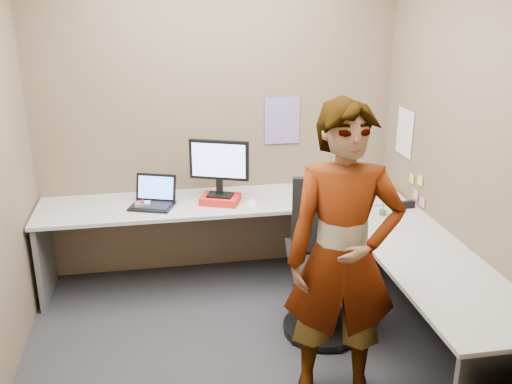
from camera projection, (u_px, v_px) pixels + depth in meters
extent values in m
plane|color=#26252A|center=(242.00, 346.00, 3.99)|extent=(3.00, 3.00, 0.00)
plane|color=brown|center=(217.00, 117.00, 4.73)|extent=(3.00, 0.00, 3.00)
plane|color=brown|center=(464.00, 150.00, 3.78)|extent=(0.00, 2.70, 2.70)
cube|color=#B2B2B2|center=(223.00, 202.00, 4.65)|extent=(2.96, 0.65, 0.03)
cube|color=#B2B2B2|center=(431.00, 262.00, 3.64)|extent=(0.65, 1.91, 0.03)
cube|color=#59595B|center=(45.00, 256.00, 4.54)|extent=(0.04, 0.60, 0.70)
cube|color=#59595B|center=(387.00, 231.00, 5.01)|extent=(0.04, 0.60, 0.70)
cube|color=red|center=(220.00, 199.00, 4.58)|extent=(0.36, 0.31, 0.06)
cube|color=black|center=(220.00, 195.00, 4.57)|extent=(0.24, 0.20, 0.01)
cube|color=black|center=(220.00, 186.00, 4.56)|extent=(0.06, 0.05, 0.12)
cube|color=black|center=(219.00, 160.00, 4.49)|extent=(0.46, 0.20, 0.32)
cube|color=#8CADF2|center=(218.00, 161.00, 4.47)|extent=(0.40, 0.16, 0.27)
cube|color=black|center=(152.00, 206.00, 4.49)|extent=(0.39, 0.33, 0.02)
cube|color=black|center=(156.00, 187.00, 4.56)|extent=(0.33, 0.17, 0.21)
cube|color=#507FFF|center=(156.00, 187.00, 4.56)|extent=(0.29, 0.14, 0.17)
cube|color=#B7B7BC|center=(143.00, 205.00, 4.48)|extent=(0.12, 0.08, 0.04)
sphere|color=#AF180B|center=(142.00, 202.00, 4.46)|extent=(0.04, 0.04, 0.04)
cone|color=white|center=(252.00, 200.00, 4.56)|extent=(0.10, 0.10, 0.06)
cube|color=black|center=(405.00, 205.00, 4.47)|extent=(0.15, 0.05, 0.05)
cylinder|color=brown|center=(383.00, 213.00, 4.33)|extent=(0.05, 0.05, 0.04)
cylinder|color=#338C3F|center=(383.00, 202.00, 4.30)|extent=(0.01, 0.01, 0.14)
sphere|color=#426CE8|center=(384.00, 193.00, 4.28)|extent=(0.07, 0.07, 0.07)
cube|color=#846BB7|center=(282.00, 121.00, 4.83)|extent=(0.30, 0.01, 0.40)
cube|color=white|center=(405.00, 133.00, 4.64)|extent=(0.01, 0.28, 0.38)
cube|color=#F2E059|center=(420.00, 181.00, 4.42)|extent=(0.01, 0.07, 0.07)
cube|color=pink|center=(416.00, 194.00, 4.51)|extent=(0.01, 0.07, 0.07)
cube|color=pink|center=(422.00, 202.00, 4.41)|extent=(0.01, 0.07, 0.07)
cube|color=#F2E059|center=(412.00, 179.00, 4.57)|extent=(0.01, 0.07, 0.07)
cylinder|color=black|center=(323.00, 326.00, 4.15)|extent=(0.58, 0.58, 0.04)
cylinder|color=black|center=(324.00, 299.00, 4.07)|extent=(0.06, 0.06, 0.41)
cube|color=black|center=(325.00, 272.00, 4.00)|extent=(0.55, 0.55, 0.07)
cube|color=black|center=(323.00, 215.00, 4.09)|extent=(0.46, 0.13, 0.57)
cube|color=black|center=(289.00, 249.00, 3.93)|extent=(0.09, 0.31, 0.03)
cube|color=black|center=(364.00, 249.00, 3.94)|extent=(0.09, 0.31, 0.03)
imported|color=#999399|center=(343.00, 258.00, 3.25)|extent=(0.73, 0.55, 1.82)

